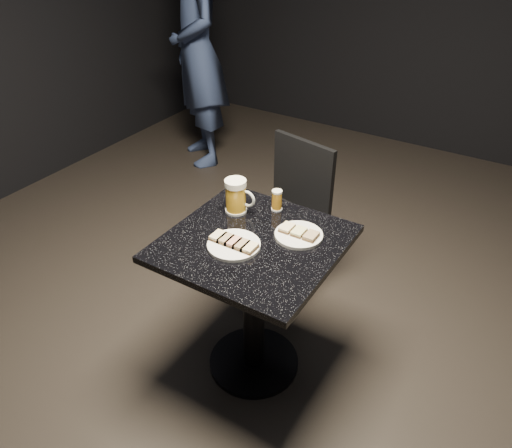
% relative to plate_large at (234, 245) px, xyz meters
% --- Properties ---
extents(floor, '(6.00, 6.00, 0.00)m').
position_rel_plate_large_xyz_m(floor, '(0.04, 0.08, -0.76)').
color(floor, black).
rests_on(floor, ground).
extents(plate_large, '(0.22, 0.22, 0.01)m').
position_rel_plate_large_xyz_m(plate_large, '(0.00, 0.00, 0.00)').
color(plate_large, white).
rests_on(plate_large, table).
extents(plate_small, '(0.20, 0.20, 0.01)m').
position_rel_plate_large_xyz_m(plate_small, '(0.19, 0.20, 0.00)').
color(plate_small, white).
rests_on(plate_small, table).
extents(patron, '(0.80, 0.76, 1.84)m').
position_rel_plate_large_xyz_m(patron, '(-1.56, 1.82, 0.16)').
color(patron, navy).
rests_on(patron, floor).
extents(table, '(0.70, 0.70, 0.75)m').
position_rel_plate_large_xyz_m(table, '(0.04, 0.08, -0.25)').
color(table, black).
rests_on(table, floor).
extents(beer_mug, '(0.14, 0.10, 0.16)m').
position_rel_plate_large_xyz_m(beer_mug, '(-0.14, 0.23, 0.07)').
color(beer_mug, silver).
rests_on(beer_mug, table).
extents(beer_tumbler, '(0.05, 0.05, 0.10)m').
position_rel_plate_large_xyz_m(beer_tumbler, '(0.01, 0.34, 0.04)').
color(beer_tumbler, silver).
rests_on(beer_tumbler, table).
extents(chair, '(0.48, 0.48, 0.87)m').
position_rel_plate_large_xyz_m(chair, '(-0.14, 0.74, -0.26)').
color(chair, black).
rests_on(chair, floor).
extents(canapes_on_plate_large, '(0.20, 0.07, 0.02)m').
position_rel_plate_large_xyz_m(canapes_on_plate_large, '(0.00, 0.00, 0.02)').
color(canapes_on_plate_large, '#4C3521').
rests_on(canapes_on_plate_large, plate_large).
extents(canapes_on_plate_small, '(0.16, 0.07, 0.02)m').
position_rel_plate_large_xyz_m(canapes_on_plate_small, '(0.19, 0.20, 0.02)').
color(canapes_on_plate_small, '#4C3521').
rests_on(canapes_on_plate_small, plate_small).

